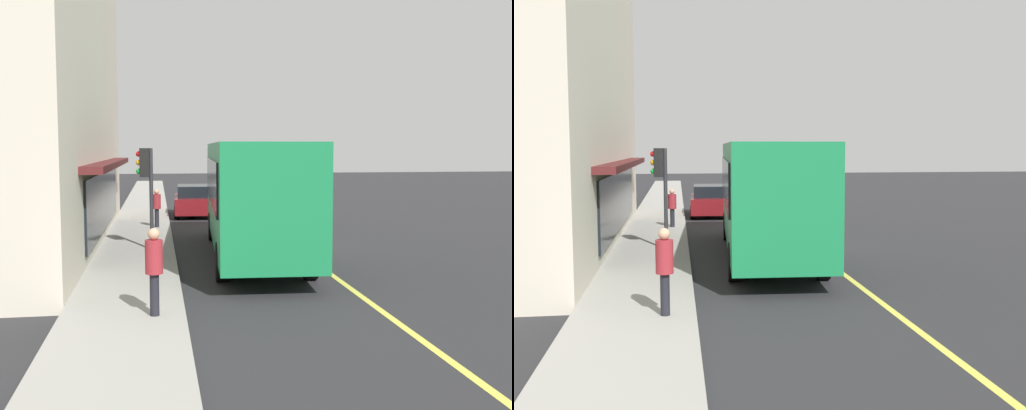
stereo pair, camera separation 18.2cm
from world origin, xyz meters
TOP-DOWN VIEW (x-y plane):
  - ground at (0.00, 0.00)m, footprint 120.00×120.00m
  - sidewalk at (0.00, 5.24)m, footprint 80.00×2.42m
  - lane_centre_stripe at (0.00, 0.00)m, footprint 36.00×0.16m
  - bus at (-1.80, 1.64)m, footprint 11.25×3.13m
  - traffic_light at (-0.97, 4.88)m, footprint 0.30×0.52m
  - car_maroon at (9.90, 2.80)m, footprint 4.36×1.97m
  - pedestrian_by_curb at (4.63, 4.58)m, footprint 0.34×0.34m
  - pedestrian_at_corner at (-8.78, 4.63)m, footprint 0.34×0.34m

SIDE VIEW (x-z plane):
  - ground at x=0.00m, z-range 0.00..0.00m
  - lane_centre_stripe at x=0.00m, z-range 0.00..0.01m
  - sidewalk at x=0.00m, z-range 0.00..0.15m
  - car_maroon at x=9.90m, z-range -0.02..1.50m
  - pedestrian_by_curb at x=4.63m, z-range 0.29..1.84m
  - pedestrian_at_corner at x=-8.78m, z-range 0.32..2.02m
  - bus at x=-1.80m, z-range 0.24..3.74m
  - traffic_light at x=-0.97m, z-range 0.93..4.13m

